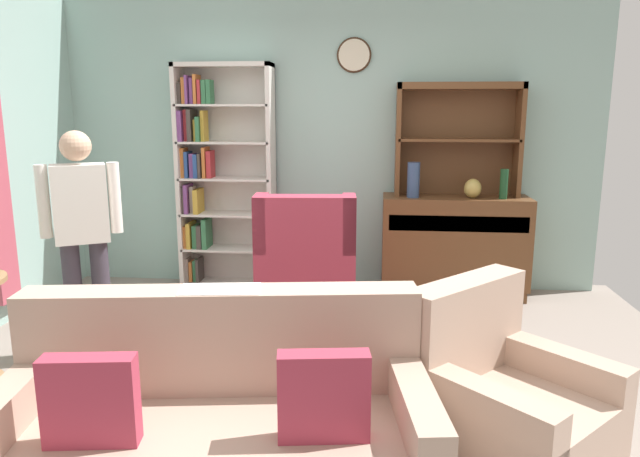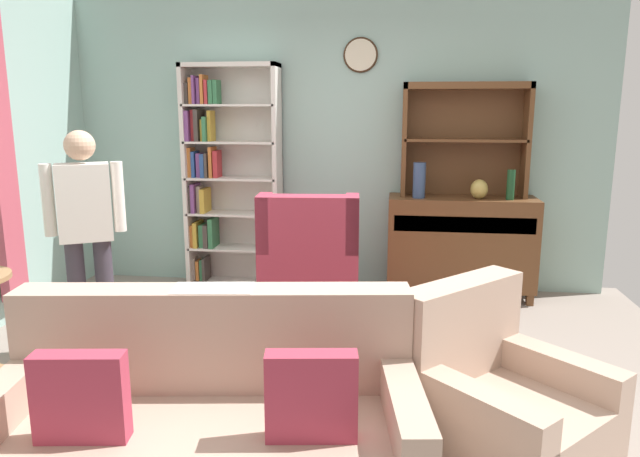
# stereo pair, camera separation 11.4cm
# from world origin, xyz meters

# --- Properties ---
(ground_plane) EXTENTS (5.40, 4.60, 0.02)m
(ground_plane) POSITION_xyz_m (0.00, 0.00, -0.01)
(ground_plane) COLOR gray
(wall_back) EXTENTS (5.00, 0.09, 2.80)m
(wall_back) POSITION_xyz_m (0.00, 2.13, 1.41)
(wall_back) COLOR #93B7AD
(wall_back) RESTS_ON ground_plane
(area_rug) EXTENTS (2.48, 1.84, 0.01)m
(area_rug) POSITION_xyz_m (0.20, -0.30, 0.00)
(area_rug) COLOR brown
(area_rug) RESTS_ON ground_plane
(bookshelf) EXTENTS (0.90, 0.30, 2.10)m
(bookshelf) POSITION_xyz_m (-1.04, 1.94, 1.08)
(bookshelf) COLOR silver
(bookshelf) RESTS_ON ground_plane
(sideboard) EXTENTS (1.30, 0.45, 0.92)m
(sideboard) POSITION_xyz_m (1.17, 1.86, 0.51)
(sideboard) COLOR brown
(sideboard) RESTS_ON ground_plane
(sideboard_hutch) EXTENTS (1.10, 0.26, 1.00)m
(sideboard_hutch) POSITION_xyz_m (1.17, 1.97, 1.56)
(sideboard_hutch) COLOR brown
(sideboard_hutch) RESTS_ON sideboard
(vase_tall) EXTENTS (0.11, 0.11, 0.31)m
(vase_tall) POSITION_xyz_m (0.78, 1.78, 1.08)
(vase_tall) COLOR #33476B
(vase_tall) RESTS_ON sideboard
(vase_round) EXTENTS (0.15, 0.15, 0.17)m
(vase_round) POSITION_xyz_m (1.30, 1.79, 1.01)
(vase_round) COLOR tan
(vase_round) RESTS_ON sideboard
(bottle_wine) EXTENTS (0.07, 0.07, 0.26)m
(bottle_wine) POSITION_xyz_m (1.56, 1.77, 1.05)
(bottle_wine) COLOR #194223
(bottle_wine) RESTS_ON sideboard
(couch_floral) EXTENTS (1.90, 1.09, 0.90)m
(couch_floral) POSITION_xyz_m (-0.20, -1.22, 0.31)
(couch_floral) COLOR tan
(couch_floral) RESTS_ON ground_plane
(armchair_floral) EXTENTS (1.08, 1.08, 0.88)m
(armchair_floral) POSITION_xyz_m (1.08, -0.80, 0.29)
(armchair_floral) COLOR tan
(armchair_floral) RESTS_ON ground_plane
(wingback_chair) EXTENTS (0.84, 0.86, 1.05)m
(wingback_chair) POSITION_xyz_m (-0.10, 1.12, 0.38)
(wingback_chair) COLOR #A33347
(wingback_chair) RESTS_ON ground_plane
(potted_plant_small) EXTENTS (0.24, 0.24, 0.33)m
(potted_plant_small) POSITION_xyz_m (-1.81, 0.15, 0.19)
(potted_plant_small) COLOR gray
(potted_plant_small) RESTS_ON ground_plane
(person_reading) EXTENTS (0.50, 0.34, 1.56)m
(person_reading) POSITION_xyz_m (-1.51, 0.24, 0.91)
(person_reading) COLOR #38333D
(person_reading) RESTS_ON ground_plane
(coffee_table) EXTENTS (0.80, 0.50, 0.42)m
(coffee_table) POSITION_xyz_m (-0.02, -0.24, 0.35)
(coffee_table) COLOR brown
(coffee_table) RESTS_ON ground_plane
(book_stack) EXTENTS (0.21, 0.16, 0.05)m
(book_stack) POSITION_xyz_m (0.08, -0.29, 0.44)
(book_stack) COLOR gray
(book_stack) RESTS_ON coffee_table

